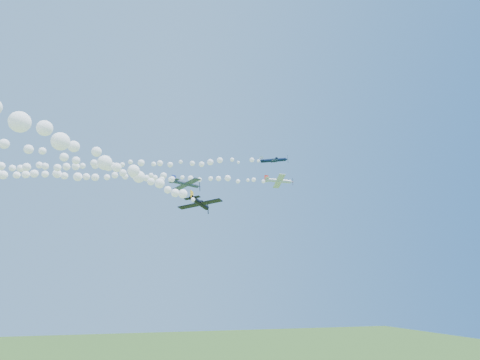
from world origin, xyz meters
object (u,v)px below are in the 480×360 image
object	(u,v)px
plane_black	(200,203)
plane_navy	(274,160)
plane_white	(279,181)
plane_grey	(186,184)

from	to	relation	value
plane_black	plane_navy	bearing A→B (deg)	-23.16
plane_white	plane_navy	bearing A→B (deg)	-106.15
plane_navy	plane_black	distance (m)	25.61
plane_grey	plane_white	bearing A→B (deg)	10.17
plane_white	plane_black	world-z (taller)	plane_white
plane_grey	plane_black	world-z (taller)	plane_grey
plane_navy	plane_grey	world-z (taller)	plane_navy
plane_grey	plane_black	xyz separation A→B (m)	(1.72, -5.28, -4.77)
plane_grey	plane_black	size ratio (longest dim) A/B	0.93
plane_white	plane_black	bearing A→B (deg)	-124.73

